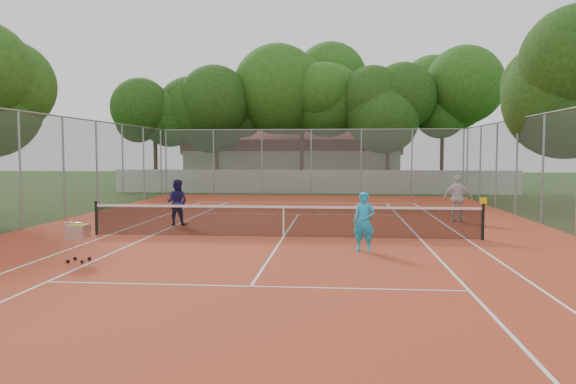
# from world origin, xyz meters

# --- Properties ---
(ground) EXTENTS (120.00, 120.00, 0.00)m
(ground) POSITION_xyz_m (0.00, 0.00, 0.00)
(ground) COLOR #18390F
(ground) RESTS_ON ground
(court_pad) EXTENTS (18.00, 34.00, 0.02)m
(court_pad) POSITION_xyz_m (0.00, 0.00, 0.01)
(court_pad) COLOR #AF3F22
(court_pad) RESTS_ON ground
(court_lines) EXTENTS (10.98, 23.78, 0.01)m
(court_lines) POSITION_xyz_m (0.00, 0.00, 0.02)
(court_lines) COLOR white
(court_lines) RESTS_ON court_pad
(tennis_net) EXTENTS (11.88, 0.10, 0.98)m
(tennis_net) POSITION_xyz_m (0.00, 0.00, 0.51)
(tennis_net) COLOR black
(tennis_net) RESTS_ON court_pad
(perimeter_fence) EXTENTS (18.00, 34.00, 4.00)m
(perimeter_fence) POSITION_xyz_m (0.00, 0.00, 2.00)
(perimeter_fence) COLOR slate
(perimeter_fence) RESTS_ON ground
(boundary_wall) EXTENTS (26.00, 0.30, 1.50)m
(boundary_wall) POSITION_xyz_m (0.00, 19.00, 0.75)
(boundary_wall) COLOR silver
(boundary_wall) RESTS_ON ground
(clubhouse) EXTENTS (16.40, 9.00, 4.40)m
(clubhouse) POSITION_xyz_m (-2.00, 29.00, 2.20)
(clubhouse) COLOR beige
(clubhouse) RESTS_ON ground
(tropical_trees) EXTENTS (29.00, 19.00, 10.00)m
(tropical_trees) POSITION_xyz_m (0.00, 22.00, 5.00)
(tropical_trees) COLOR #15350D
(tropical_trees) RESTS_ON ground
(player_near) EXTENTS (0.63, 0.48, 1.56)m
(player_near) POSITION_xyz_m (2.34, -2.29, 0.80)
(player_near) COLOR #1BB1EC
(player_near) RESTS_ON court_pad
(player_far_left) EXTENTS (0.88, 0.73, 1.64)m
(player_far_left) POSITION_xyz_m (-4.05, 2.47, 0.84)
(player_far_left) COLOR #1F1B52
(player_far_left) RESTS_ON court_pad
(player_far_right) EXTENTS (1.11, 0.68, 1.77)m
(player_far_right) POSITION_xyz_m (6.11, 4.39, 0.90)
(player_far_right) COLOR silver
(player_far_right) RESTS_ON court_pad
(ball_hopper) EXTENTS (0.60, 0.60, 0.98)m
(ball_hopper) POSITION_xyz_m (-4.42, -4.39, 0.51)
(ball_hopper) COLOR silver
(ball_hopper) RESTS_ON court_pad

